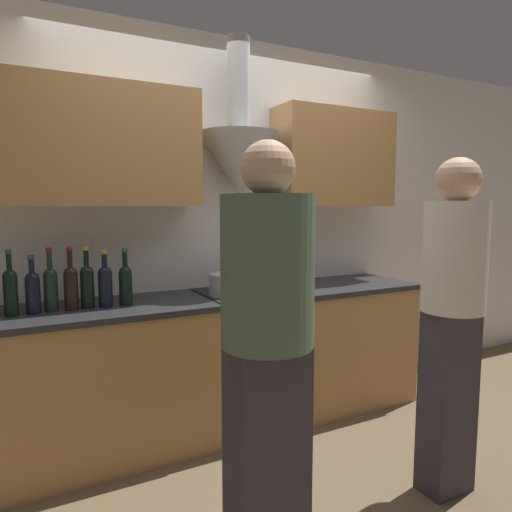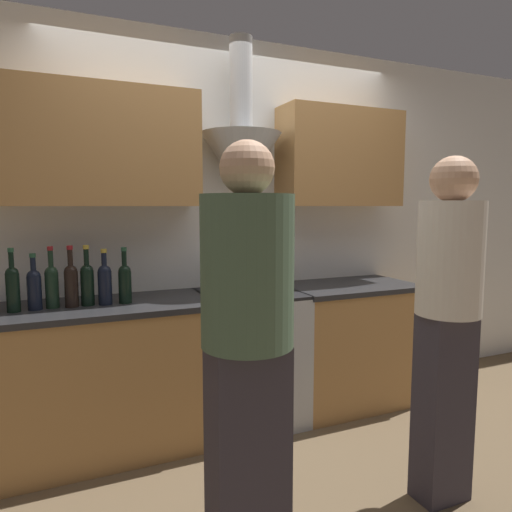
{
  "view_description": "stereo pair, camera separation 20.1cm",
  "coord_description": "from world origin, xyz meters",
  "px_view_note": "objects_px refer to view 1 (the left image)",
  "views": [
    {
      "loc": [
        -1.32,
        -2.36,
        1.45
      ],
      "look_at": [
        0.0,
        0.2,
        1.13
      ],
      "focal_mm": 32.0,
      "sensor_mm": 36.0,
      "label": 1
    },
    {
      "loc": [
        -1.14,
        -2.44,
        1.45
      ],
      "look_at": [
        0.0,
        0.2,
        1.13
      ],
      "focal_mm": 32.0,
      "sensor_mm": 36.0,
      "label": 2
    }
  ],
  "objects_px": {
    "stock_pot": "(230,284)",
    "person_foreground_right": "(452,309)",
    "wine_bottle_3": "(51,286)",
    "orange_fruit": "(284,278)",
    "wine_bottle_6": "(105,284)",
    "stove_range": "(249,356)",
    "wine_bottle_5": "(87,284)",
    "wine_bottle_1": "(10,289)",
    "person_foreground_left": "(267,337)",
    "wine_bottle_4": "(71,285)",
    "wine_bottle_2": "(33,290)",
    "wine_bottle_7": "(126,283)",
    "mixing_bowl": "(266,284)"
  },
  "relations": [
    {
      "from": "wine_bottle_3",
      "to": "mixing_bowl",
      "type": "distance_m",
      "value": 1.34
    },
    {
      "from": "stove_range",
      "to": "stock_pot",
      "type": "relative_size",
      "value": 3.22
    },
    {
      "from": "stove_range",
      "to": "wine_bottle_7",
      "type": "distance_m",
      "value": 0.98
    },
    {
      "from": "wine_bottle_7",
      "to": "person_foreground_right",
      "type": "height_order",
      "value": "person_foreground_right"
    },
    {
      "from": "wine_bottle_5",
      "to": "orange_fruit",
      "type": "relative_size",
      "value": 4.73
    },
    {
      "from": "wine_bottle_2",
      "to": "wine_bottle_3",
      "type": "relative_size",
      "value": 0.9
    },
    {
      "from": "wine_bottle_4",
      "to": "wine_bottle_5",
      "type": "height_order",
      "value": "wine_bottle_4"
    },
    {
      "from": "wine_bottle_4",
      "to": "wine_bottle_3",
      "type": "bearing_deg",
      "value": 170.85
    },
    {
      "from": "wine_bottle_5",
      "to": "person_foreground_left",
      "type": "bearing_deg",
      "value": -64.44
    },
    {
      "from": "wine_bottle_6",
      "to": "wine_bottle_7",
      "type": "bearing_deg",
      "value": 0.18
    },
    {
      "from": "stove_range",
      "to": "stock_pot",
      "type": "xyz_separation_m",
      "value": [
        -0.14,
        -0.02,
        0.51
      ]
    },
    {
      "from": "stove_range",
      "to": "wine_bottle_1",
      "type": "height_order",
      "value": "wine_bottle_1"
    },
    {
      "from": "wine_bottle_2",
      "to": "wine_bottle_4",
      "type": "xyz_separation_m",
      "value": [
        0.19,
        -0.0,
        0.01
      ]
    },
    {
      "from": "wine_bottle_7",
      "to": "orange_fruit",
      "type": "relative_size",
      "value": 4.48
    },
    {
      "from": "wine_bottle_7",
      "to": "orange_fruit",
      "type": "bearing_deg",
      "value": 11.26
    },
    {
      "from": "wine_bottle_2",
      "to": "person_foreground_left",
      "type": "xyz_separation_m",
      "value": [
        0.81,
        -1.11,
        -0.07
      ]
    },
    {
      "from": "stove_range",
      "to": "orange_fruit",
      "type": "distance_m",
      "value": 0.66
    },
    {
      "from": "wine_bottle_7",
      "to": "person_foreground_left",
      "type": "height_order",
      "value": "person_foreground_left"
    },
    {
      "from": "stock_pot",
      "to": "person_foreground_right",
      "type": "relative_size",
      "value": 0.16
    },
    {
      "from": "wine_bottle_5",
      "to": "mixing_bowl",
      "type": "height_order",
      "value": "wine_bottle_5"
    },
    {
      "from": "wine_bottle_6",
      "to": "wine_bottle_3",
      "type": "bearing_deg",
      "value": 175.27
    },
    {
      "from": "wine_bottle_4",
      "to": "mixing_bowl",
      "type": "relative_size",
      "value": 1.34
    },
    {
      "from": "wine_bottle_4",
      "to": "wine_bottle_7",
      "type": "distance_m",
      "value": 0.29
    },
    {
      "from": "wine_bottle_1",
      "to": "orange_fruit",
      "type": "bearing_deg",
      "value": 7.66
    },
    {
      "from": "wine_bottle_4",
      "to": "person_foreground_left",
      "type": "bearing_deg",
      "value": -60.73
    },
    {
      "from": "stove_range",
      "to": "wine_bottle_1",
      "type": "xyz_separation_m",
      "value": [
        -1.38,
        -0.02,
        0.58
      ]
    },
    {
      "from": "wine_bottle_5",
      "to": "stock_pot",
      "type": "xyz_separation_m",
      "value": [
        0.87,
        -0.02,
        -0.07
      ]
    },
    {
      "from": "stock_pot",
      "to": "person_foreground_right",
      "type": "xyz_separation_m",
      "value": [
        0.69,
        -1.12,
        -0.01
      ]
    },
    {
      "from": "wine_bottle_4",
      "to": "stock_pot",
      "type": "xyz_separation_m",
      "value": [
        0.95,
        -0.0,
        -0.07
      ]
    },
    {
      "from": "wine_bottle_1",
      "to": "orange_fruit",
      "type": "height_order",
      "value": "wine_bottle_1"
    },
    {
      "from": "wine_bottle_3",
      "to": "orange_fruit",
      "type": "bearing_deg",
      "value": 7.74
    },
    {
      "from": "wine_bottle_3",
      "to": "wine_bottle_5",
      "type": "height_order",
      "value": "same"
    },
    {
      "from": "wine_bottle_3",
      "to": "orange_fruit",
      "type": "height_order",
      "value": "wine_bottle_3"
    },
    {
      "from": "wine_bottle_1",
      "to": "orange_fruit",
      "type": "relative_size",
      "value": 4.72
    },
    {
      "from": "wine_bottle_4",
      "to": "stock_pot",
      "type": "distance_m",
      "value": 0.95
    },
    {
      "from": "wine_bottle_6",
      "to": "person_foreground_right",
      "type": "height_order",
      "value": "person_foreground_right"
    },
    {
      "from": "wine_bottle_3",
      "to": "orange_fruit",
      "type": "distance_m",
      "value": 1.61
    },
    {
      "from": "wine_bottle_3",
      "to": "wine_bottle_6",
      "type": "distance_m",
      "value": 0.28
    },
    {
      "from": "wine_bottle_1",
      "to": "mixing_bowl",
      "type": "bearing_deg",
      "value": 2.11
    },
    {
      "from": "person_foreground_left",
      "to": "wine_bottle_1",
      "type": "bearing_deg",
      "value": 129.67
    },
    {
      "from": "wine_bottle_5",
      "to": "person_foreground_right",
      "type": "xyz_separation_m",
      "value": [
        1.56,
        -1.14,
        -0.07
      ]
    },
    {
      "from": "wine_bottle_7",
      "to": "stock_pot",
      "type": "relative_size",
      "value": 1.2
    },
    {
      "from": "wine_bottle_2",
      "to": "wine_bottle_4",
      "type": "height_order",
      "value": "wine_bottle_4"
    },
    {
      "from": "wine_bottle_1",
      "to": "person_foreground_right",
      "type": "distance_m",
      "value": 2.24
    },
    {
      "from": "wine_bottle_4",
      "to": "stock_pot",
      "type": "relative_size",
      "value": 1.27
    },
    {
      "from": "wine_bottle_3",
      "to": "wine_bottle_7",
      "type": "xyz_separation_m",
      "value": [
        0.39,
        -0.02,
        -0.01
      ]
    },
    {
      "from": "stove_range",
      "to": "wine_bottle_5",
      "type": "xyz_separation_m",
      "value": [
        -1.01,
        -0.01,
        0.57
      ]
    },
    {
      "from": "wine_bottle_2",
      "to": "stock_pot",
      "type": "bearing_deg",
      "value": -0.41
    },
    {
      "from": "wine_bottle_1",
      "to": "wine_bottle_4",
      "type": "relative_size",
      "value": 1.0
    },
    {
      "from": "wine_bottle_4",
      "to": "person_foreground_left",
      "type": "distance_m",
      "value": 1.27
    }
  ]
}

